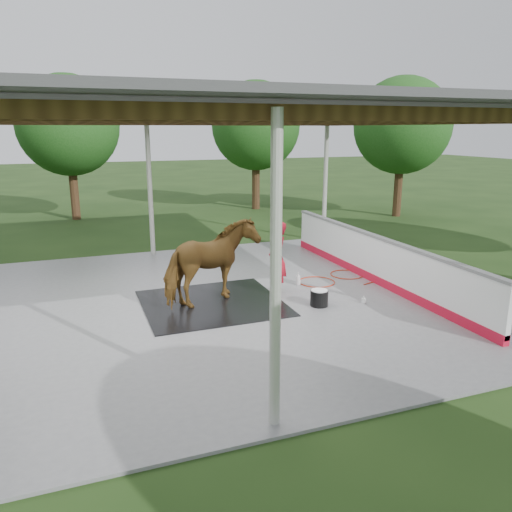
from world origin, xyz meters
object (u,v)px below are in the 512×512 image
object	(u,v)px
handler	(278,259)
horse	(211,263)
dasher_board	(376,260)
wash_bucket	(319,298)

from	to	relation	value
handler	horse	bearing A→B (deg)	-67.14
dasher_board	handler	world-z (taller)	handler
dasher_board	horse	bearing A→B (deg)	-178.21
horse	wash_bucket	xyz separation A→B (m)	(2.07, -0.92, -0.72)
horse	wash_bucket	bearing A→B (deg)	-137.74
dasher_board	handler	size ratio (longest dim) A/B	4.87
handler	wash_bucket	size ratio (longest dim) A/B	4.36
horse	handler	distance (m)	1.56
dasher_board	wash_bucket	xyz separation A→B (m)	(-2.06, -1.05, -0.36)
dasher_board	horse	xyz separation A→B (m)	(-4.13, -0.13, 0.36)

